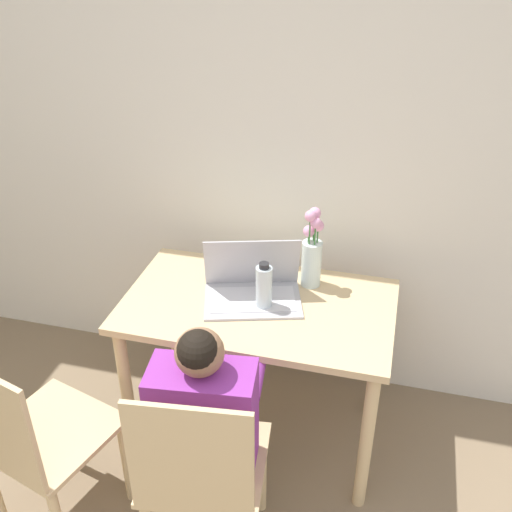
{
  "coord_description": "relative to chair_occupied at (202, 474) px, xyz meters",
  "views": [
    {
      "loc": [
        0.56,
        -0.13,
        2.06
      ],
      "look_at": [
        0.06,
        1.79,
        0.89
      ],
      "focal_mm": 42.0,
      "sensor_mm": 36.0,
      "label": 1
    }
  ],
  "objects": [
    {
      "name": "wall_back",
      "position": [
        -0.05,
        1.13,
        0.8
      ],
      "size": [
        6.4,
        0.05,
        2.5
      ],
      "color": "white",
      "rests_on": "ground_plane"
    },
    {
      "name": "flower_vase",
      "position": [
        0.2,
        0.82,
        0.41
      ],
      "size": [
        0.08,
        0.08,
        0.34
      ],
      "color": "silver",
      "rests_on": "dining_table"
    },
    {
      "name": "person_seated",
      "position": [
        -0.01,
        0.12,
        0.16
      ],
      "size": [
        0.39,
        0.46,
        0.99
      ],
      "rotation": [
        0.0,
        0.0,
        3.26
      ],
      "color": "purple",
      "rests_on": "ground_plane"
    },
    {
      "name": "water_bottle",
      "position": [
        0.06,
        0.61,
        0.35
      ],
      "size": [
        0.06,
        0.06,
        0.2
      ],
      "color": "silver",
      "rests_on": "dining_table"
    },
    {
      "name": "dining_table",
      "position": [
        0.03,
        0.64,
        0.15
      ],
      "size": [
        1.06,
        0.62,
        0.71
      ],
      "color": "#D6B784",
      "rests_on": "ground_plane"
    },
    {
      "name": "laptop",
      "position": [
        -0.01,
        0.67,
        0.31
      ],
      "size": [
        0.43,
        0.35,
        0.25
      ],
      "rotation": [
        0.0,
        0.0,
        0.29
      ],
      "color": "#B2B2B7",
      "rests_on": "dining_table"
    },
    {
      "name": "chair_spare",
      "position": [
        -0.61,
        -0.01,
        0.0
      ],
      "size": [
        0.49,
        0.49,
        0.87
      ],
      "rotation": [
        0.0,
        0.0,
        2.87
      ],
      "color": "#D6B784",
      "rests_on": "ground_plane"
    },
    {
      "name": "chair_occupied",
      "position": [
        0.0,
        0.0,
        0.0
      ],
      "size": [
        0.45,
        0.45,
        0.87
      ],
      "rotation": [
        0.0,
        0.0,
        3.26
      ],
      "color": "#D6B784",
      "rests_on": "ground_plane"
    }
  ]
}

